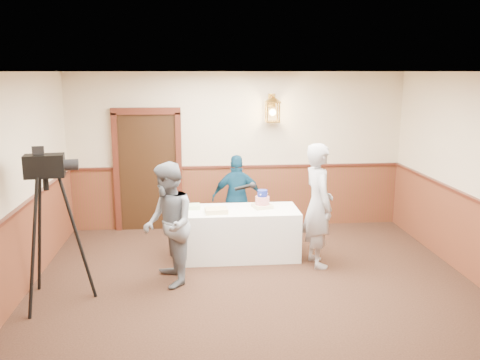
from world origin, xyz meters
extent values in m
plane|color=black|center=(0.00, 0.00, 0.00)|extent=(7.00, 7.00, 0.00)
cube|color=beige|center=(0.00, 3.50, 1.40)|extent=(6.00, 0.02, 2.80)
cube|color=white|center=(0.00, 0.00, 2.80)|extent=(6.00, 7.00, 0.02)
cube|color=brown|center=(0.00, 3.48, 0.55)|extent=(5.98, 0.04, 1.10)
cube|color=#481D13|center=(0.00, 3.46, 1.12)|extent=(5.98, 0.07, 0.04)
cube|color=black|center=(-1.60, 3.45, 1.05)|extent=(1.00, 0.06, 2.10)
cube|color=white|center=(-0.12, 1.90, 0.38)|extent=(1.80, 0.80, 0.75)
cube|color=beige|center=(0.25, 1.97, 0.78)|extent=(0.33, 0.33, 0.05)
cylinder|color=red|center=(0.25, 1.97, 0.87)|extent=(0.22, 0.22, 0.13)
cylinder|color=navy|center=(0.25, 1.97, 0.98)|extent=(0.15, 0.15, 0.10)
cube|color=#F1D990|center=(-0.46, 1.74, 0.78)|extent=(0.34, 0.27, 0.07)
cube|color=#B0D395|center=(-0.84, 2.01, 0.78)|extent=(0.28, 0.23, 0.06)
imported|color=slate|center=(-1.13, 0.95, 0.83)|extent=(0.79, 0.92, 1.66)
cylinder|color=black|center=(-0.14, 1.05, 1.29)|extent=(0.23, 0.06, 0.09)
sphere|color=black|center=(-0.01, 1.05, 1.31)|extent=(0.08, 0.08, 0.08)
imported|color=#9E9EA3|center=(1.00, 1.46, 0.91)|extent=(0.52, 0.71, 1.81)
imported|color=#0D334C|center=(-0.07, 2.70, 0.73)|extent=(0.87, 0.39, 1.45)
cube|color=black|center=(-2.53, 0.55, 1.71)|extent=(0.48, 0.32, 0.27)
cylinder|color=black|center=(-2.24, 0.59, 1.71)|extent=(0.20, 0.16, 0.14)
camera|label=1|loc=(-0.76, -5.51, 2.80)|focal=38.00mm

